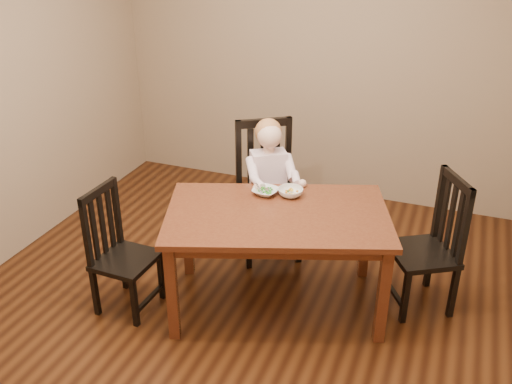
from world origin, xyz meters
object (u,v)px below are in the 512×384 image
at_px(chair_right, 430,246).
at_px(bowl_veg, 290,192).
at_px(chair_child, 267,192).
at_px(dining_table, 277,224).
at_px(chair_left, 120,252).
at_px(bowl_peas, 265,191).
at_px(toddler, 269,177).

height_order(chair_right, bowl_veg, chair_right).
xyz_separation_m(chair_child, chair_right, (1.29, -0.29, -0.05)).
xyz_separation_m(dining_table, chair_right, (0.98, 0.38, -0.18)).
bearing_deg(bowl_veg, dining_table, -90.65).
xyz_separation_m(chair_left, bowl_peas, (0.83, 0.62, 0.32)).
height_order(chair_right, toddler, toddler).
xyz_separation_m(chair_right, toddler, (-1.26, 0.24, 0.21)).
xyz_separation_m(chair_child, bowl_peas, (0.14, -0.45, 0.24)).
relative_size(chair_right, bowl_peas, 5.63).
relative_size(chair_child, toddler, 1.77).
bearing_deg(chair_child, chair_left, 24.22).
bearing_deg(toddler, bowl_peas, 73.04).
bearing_deg(bowl_peas, dining_table, -53.36).
bearing_deg(dining_table, chair_child, 114.99).
relative_size(chair_right, bowl_veg, 5.56).
distance_m(chair_right, bowl_veg, 1.02).
height_order(dining_table, bowl_peas, bowl_peas).
xyz_separation_m(chair_left, toddler, (0.72, 1.02, 0.25)).
bearing_deg(chair_right, toddler, 48.15).
xyz_separation_m(chair_child, chair_left, (-0.69, -1.07, -0.09)).
relative_size(chair_child, bowl_veg, 6.15).
distance_m(chair_left, chair_right, 2.13).
bearing_deg(chair_left, dining_table, 113.62).
distance_m(chair_left, bowl_peas, 1.09).
relative_size(toddler, bowl_veg, 3.47).
bearing_deg(bowl_peas, chair_left, -143.25).
relative_size(chair_left, bowl_veg, 5.13).
bearing_deg(bowl_peas, chair_child, 107.98).
distance_m(dining_table, toddler, 0.69).
relative_size(chair_child, bowl_peas, 6.24).
height_order(chair_child, toddler, chair_child).
bearing_deg(dining_table, chair_left, -158.50).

